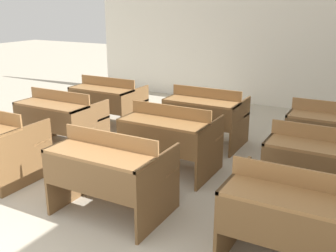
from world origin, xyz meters
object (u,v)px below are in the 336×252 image
object	(u,v)px
bench_second_center	(170,136)
bench_third_left	(108,100)
bench_front_center	(111,170)
bench_second_right	(322,163)
bench_third_right	(333,132)
bench_third_center	(205,114)
bench_front_right	(297,216)
bench_second_left	(61,117)

from	to	relation	value
bench_second_center	bench_third_left	xyz separation A→B (m)	(-1.77, 1.10, 0.00)
bench_second_center	bench_third_left	world-z (taller)	same
bench_second_center	bench_third_left	bearing A→B (deg)	148.02
bench_front_center	bench_second_right	size ratio (longest dim) A/B	1.00
bench_second_center	bench_second_right	distance (m)	1.74
bench_second_center	bench_second_right	bearing A→B (deg)	-0.08
bench_front_center	bench_third_right	bearing A→B (deg)	52.70
bench_second_right	bench_third_center	world-z (taller)	same
bench_front_right	bench_second_left	size ratio (longest dim) A/B	1.00
bench_third_center	bench_third_right	bearing A→B (deg)	-0.11
bench_front_right	bench_third_left	distance (m)	4.17
bench_second_left	bench_second_center	xyz separation A→B (m)	(1.73, 0.03, 0.00)
bench_third_center	bench_second_left	bearing A→B (deg)	-146.14
bench_front_right	bench_second_center	distance (m)	2.09
bench_front_center	bench_front_right	xyz separation A→B (m)	(1.75, -0.01, 0.00)
bench_front_center	bench_second_center	bearing A→B (deg)	88.90
bench_front_right	bench_third_right	distance (m)	2.29
bench_second_center	bench_third_center	distance (m)	1.12
bench_second_left	bench_third_left	bearing A→B (deg)	91.66
bench_second_center	bench_third_center	size ratio (longest dim) A/B	1.00
bench_front_center	bench_second_left	distance (m)	2.05
bench_front_right	bench_front_center	bearing A→B (deg)	179.63
bench_second_center	bench_second_right	world-z (taller)	same
bench_second_right	bench_third_center	xyz separation A→B (m)	(-1.76, 1.12, 0.00)
bench_second_right	bench_third_center	size ratio (longest dim) A/B	1.00
bench_third_left	bench_third_right	world-z (taller)	same
bench_second_right	bench_third_right	bearing A→B (deg)	91.47
bench_front_center	bench_second_left	world-z (taller)	same
bench_front_center	bench_front_right	size ratio (longest dim) A/B	1.00
bench_front_center	bench_third_right	world-z (taller)	same
bench_front_right	bench_second_right	distance (m)	1.17
bench_front_right	bench_second_left	xyz separation A→B (m)	(-3.47, 1.14, 0.00)
bench_second_center	bench_third_right	size ratio (longest dim) A/B	1.00
bench_second_right	bench_third_center	distance (m)	2.09
bench_front_center	bench_third_right	size ratio (longest dim) A/B	1.00
bench_second_left	bench_second_right	size ratio (longest dim) A/B	1.00
bench_front_center	bench_second_left	bearing A→B (deg)	146.52
bench_third_left	bench_front_center	bearing A→B (deg)	-52.39
bench_front_right	bench_third_center	world-z (taller)	same
bench_third_left	bench_third_right	size ratio (longest dim) A/B	1.00
bench_second_right	bench_third_left	size ratio (longest dim) A/B	1.00
bench_front_center	bench_third_left	xyz separation A→B (m)	(-1.75, 2.26, 0.00)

